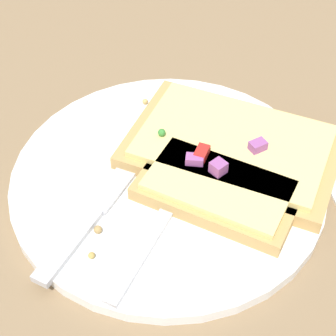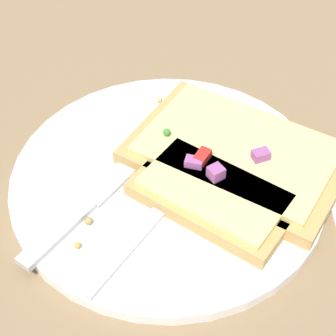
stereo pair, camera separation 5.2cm
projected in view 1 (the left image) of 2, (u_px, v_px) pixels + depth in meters
ground_plane at (168, 184)px, 0.54m from camera, size 4.00×4.00×0.00m
plate at (168, 180)px, 0.53m from camera, size 0.30×0.30×0.01m
fork at (174, 200)px, 0.50m from camera, size 0.14×0.18×0.01m
knife at (101, 204)px, 0.50m from camera, size 0.15×0.18×0.01m
pizza_slice_main at (233, 147)px, 0.54m from camera, size 0.24×0.22×0.03m
pizza_slice_corner at (218, 190)px, 0.50m from camera, size 0.16×0.15×0.03m
crumb_scatter at (142, 174)px, 0.52m from camera, size 0.09×0.19×0.01m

